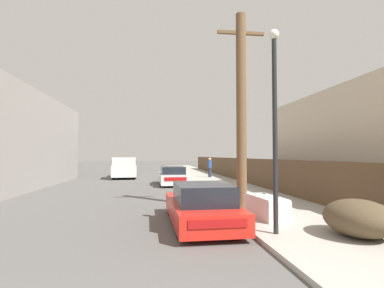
{
  "coord_description": "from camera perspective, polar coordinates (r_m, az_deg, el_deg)",
  "views": [
    {
      "loc": [
        0.74,
        -1.75,
        2.05
      ],
      "look_at": [
        2.1,
        8.93,
        2.46
      ],
      "focal_mm": 28.0,
      "sensor_mm": 36.0,
      "label": 1
    }
  ],
  "objects": [
    {
      "name": "pedestrian",
      "position": [
        26.62,
        3.41,
        -4.42
      ],
      "size": [
        0.34,
        0.34,
        1.71
      ],
      "color": "#282D42",
      "rests_on": "sidewalk_curb"
    },
    {
      "name": "pickup_truck",
      "position": [
        27.63,
        -12.74,
        -4.42
      ],
      "size": [
        2.48,
        5.75,
        1.87
      ],
      "rotation": [
        0.0,
        0.0,
        3.22
      ],
      "color": "silver",
      "rests_on": "ground"
    },
    {
      "name": "brush_pile",
      "position": [
        8.34,
        29.14,
        -12.19
      ],
      "size": [
        1.49,
        1.84,
        0.88
      ],
      "color": "brown",
      "rests_on": "sidewalk_curb"
    },
    {
      "name": "parked_sports_car_red",
      "position": [
        9.02,
        1.74,
        -11.68
      ],
      "size": [
        1.87,
        4.52,
        1.23
      ],
      "rotation": [
        0.0,
        0.0,
        0.03
      ],
      "color": "red",
      "rests_on": "ground"
    },
    {
      "name": "utility_pole",
      "position": [
        11.44,
        9.37,
        6.85
      ],
      "size": [
        1.8,
        0.37,
        7.29
      ],
      "color": "brown",
      "rests_on": "sidewalk_curb"
    },
    {
      "name": "sidewalk_curb",
      "position": [
        25.73,
        2.99,
        -6.59
      ],
      "size": [
        4.2,
        63.0,
        0.12
      ],
      "primitive_type": "cube",
      "color": "#ADA89E",
      "rests_on": "ground"
    },
    {
      "name": "discarded_fridge",
      "position": [
        9.8,
        13.94,
        -11.52
      ],
      "size": [
        0.85,
        1.87,
        0.68
      ],
      "rotation": [
        0.0,
        0.0,
        0.08
      ],
      "color": "silver",
      "rests_on": "sidewalk_curb"
    },
    {
      "name": "street_lamp",
      "position": [
        7.79,
        15.49,
        5.36
      ],
      "size": [
        0.26,
        0.26,
        5.11
      ],
      "color": "#232326",
      "rests_on": "sidewalk_curb"
    },
    {
      "name": "wooden_fence",
      "position": [
        23.05,
        9.18,
        -4.81
      ],
      "size": [
        0.08,
        43.52,
        1.71
      ],
      "primitive_type": "cube",
      "color": "brown",
      "rests_on": "sidewalk_curb"
    },
    {
      "name": "car_parked_mid",
      "position": [
        20.95,
        -3.75,
        -6.11
      ],
      "size": [
        1.9,
        4.58,
        1.28
      ],
      "rotation": [
        0.0,
        0.0,
        0.03
      ],
      "color": "silver",
      "rests_on": "ground"
    }
  ]
}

